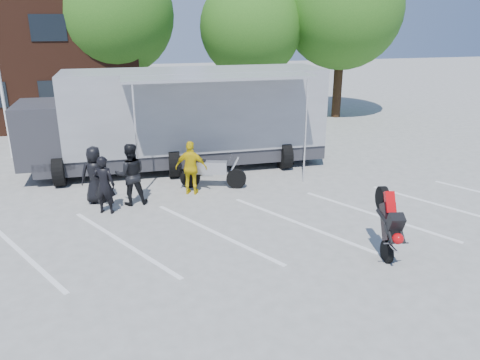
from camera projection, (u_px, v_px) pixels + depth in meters
name	position (u px, v px, depth m)	size (l,w,h in m)	color
ground	(214.00, 250.00, 11.57)	(100.00, 100.00, 0.00)	#A4A49F
parking_bay_lines	(207.00, 233.00, 12.48)	(18.00, 5.00, 0.01)	white
tree_left	(114.00, 15.00, 23.94)	(6.12, 6.12, 8.64)	#382314
tree_mid	(251.00, 27.00, 24.83)	(5.44, 5.44, 7.68)	#382314
tree_right	(343.00, 9.00, 25.21)	(6.46, 6.46, 9.12)	#382314
transporter_truck	(185.00, 167.00, 18.03)	(11.52, 5.55, 3.66)	#96999E
parked_motorcycle	(213.00, 188.00, 15.83)	(0.76, 2.27, 1.19)	#AFAFB4
stunt_bike_rider	(378.00, 249.00, 11.62)	(0.73, 1.55, 1.82)	black
spectator_leather_a	(95.00, 175.00, 14.31)	(0.87, 0.57, 1.79)	black
spectator_leather_b	(104.00, 185.00, 13.52)	(0.63, 0.42, 1.74)	black
spectator_leather_c	(131.00, 174.00, 14.15)	(0.93, 0.72, 1.91)	black
spectator_hivis	(191.00, 168.00, 15.01)	(1.03, 0.43, 1.76)	yellow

